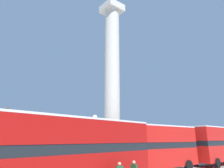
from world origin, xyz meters
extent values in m
cube|color=beige|center=(0.00, 0.00, 0.63)|extent=(5.78, 5.78, 1.25)
cube|color=beige|center=(0.00, 0.00, 1.88)|extent=(4.16, 4.16, 1.25)
cylinder|color=beige|center=(0.00, 0.00, 10.53)|extent=(1.76, 1.76, 16.05)
cube|color=beige|center=(0.00, 0.00, 19.00)|extent=(2.38, 2.38, 0.90)
sphere|color=brown|center=(0.00, 0.00, 20.02)|extent=(1.14, 1.14, 1.14)
cube|color=red|center=(0.63, -4.48, 1.31)|extent=(11.58, 3.00, 1.62)
cube|color=black|center=(0.63, -4.48, 2.39)|extent=(11.57, 2.95, 0.55)
cube|color=red|center=(0.63, -4.48, 3.37)|extent=(11.58, 3.00, 1.41)
cube|color=silver|center=(0.63, -4.48, 4.14)|extent=(11.58, 3.00, 0.12)
cylinder|color=black|center=(4.70, -3.41, 0.50)|extent=(1.01, 0.34, 1.00)
cylinder|color=black|center=(4.59, -5.90, 0.50)|extent=(1.01, 0.34, 1.00)
cube|color=#A80F0C|center=(-7.45, -5.70, 1.32)|extent=(11.55, 3.67, 1.64)
cube|color=black|center=(-7.45, -5.70, 2.41)|extent=(11.54, 3.62, 0.55)
cube|color=#A80F0C|center=(-7.45, -5.70, 3.40)|extent=(11.55, 3.67, 1.42)
cube|color=silver|center=(-7.45, -5.70, 4.16)|extent=(11.55, 3.67, 0.12)
cube|color=red|center=(12.51, -5.34, 1.36)|extent=(10.26, 2.62, 1.73)
cube|color=black|center=(12.51, -5.34, 2.50)|extent=(10.26, 2.57, 0.55)
cube|color=red|center=(12.51, -5.34, 3.51)|extent=(10.26, 2.62, 1.46)
cube|color=silver|center=(12.51, -5.34, 4.29)|extent=(10.26, 2.62, 0.12)
cylinder|color=black|center=(16.06, -4.05, 0.50)|extent=(1.00, 0.32, 1.00)
cylinder|color=black|center=(8.91, -4.17, 0.50)|extent=(1.00, 0.32, 1.00)
cylinder|color=black|center=(8.95, -6.62, 0.50)|extent=(1.00, 0.32, 1.00)
cube|color=beige|center=(-9.72, 4.05, 1.34)|extent=(4.63, 4.22, 2.68)
ellipsoid|color=brown|center=(-9.72, 4.05, 4.27)|extent=(2.35, 1.88, 0.94)
cone|color=brown|center=(-8.81, 4.56, 4.70)|extent=(1.05, 0.90, 0.99)
cylinder|color=brown|center=(-9.72, 4.05, 5.19)|extent=(0.36, 0.36, 0.90)
sphere|color=brown|center=(-9.72, 4.05, 5.78)|extent=(0.28, 0.28, 0.28)
cylinder|color=brown|center=(-9.24, 4.61, 3.24)|extent=(0.20, 0.20, 1.13)
cylinder|color=brown|center=(-8.99, 4.16, 3.24)|extent=(0.20, 0.20, 1.13)
cylinder|color=black|center=(-3.34, -1.61, 2.33)|extent=(0.14, 0.14, 4.65)
sphere|color=white|center=(-3.34, -1.61, 4.88)|extent=(0.46, 0.46, 0.46)
sphere|color=tan|center=(-4.36, -7.63, 1.53)|extent=(0.22, 0.22, 0.22)
sphere|color=tan|center=(-5.48, -7.54, 1.51)|extent=(0.21, 0.21, 0.21)
camera|label=1|loc=(-13.80, -17.19, 2.94)|focal=32.00mm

